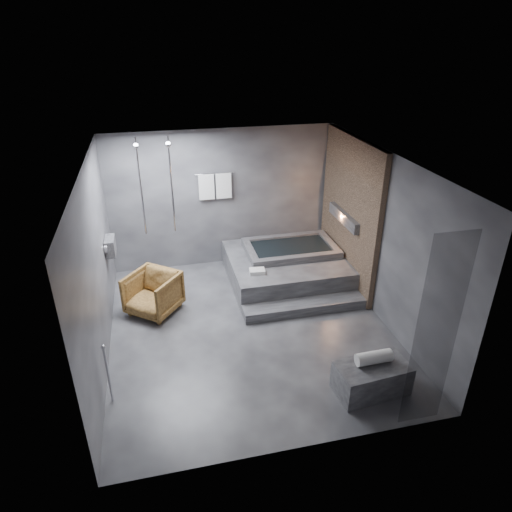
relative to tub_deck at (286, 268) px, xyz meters
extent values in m
plane|color=#2A2A2D|center=(-1.05, -1.45, -0.25)|extent=(5.00, 5.00, 0.00)
cube|color=#474749|center=(-1.05, -1.45, 2.55)|extent=(4.50, 5.00, 0.04)
cube|color=#343439|center=(-1.05, 1.05, 1.15)|extent=(4.50, 0.04, 2.80)
cube|color=#343439|center=(-1.05, -3.95, 1.15)|extent=(4.50, 0.04, 2.80)
cube|color=#343439|center=(-3.30, -1.45, 1.15)|extent=(0.04, 5.00, 2.80)
cube|color=#343439|center=(1.20, -1.45, 1.15)|extent=(0.04, 5.00, 2.80)
cube|color=#A07C5D|center=(1.14, -0.20, 1.15)|extent=(0.10, 2.40, 2.78)
cube|color=#FF9938|center=(1.06, -0.20, 1.05)|extent=(0.14, 1.20, 0.20)
cube|color=slate|center=(-3.21, -0.05, 0.85)|extent=(0.16, 0.42, 0.30)
imported|color=beige|center=(-3.20, -0.15, 0.80)|extent=(0.08, 0.08, 0.21)
imported|color=beige|center=(-3.20, 0.05, 0.78)|extent=(0.07, 0.07, 0.15)
cylinder|color=silver|center=(-2.05, 0.60, 1.65)|extent=(0.04, 0.04, 1.80)
cylinder|color=silver|center=(-2.60, 0.60, 1.65)|extent=(0.04, 0.04, 1.80)
cylinder|color=silver|center=(-1.20, 0.99, 1.70)|extent=(0.75, 0.02, 0.02)
cube|color=white|center=(-1.37, 0.97, 1.45)|extent=(0.30, 0.06, 0.50)
cube|color=white|center=(-1.03, 0.97, 1.45)|extent=(0.30, 0.06, 0.50)
cylinder|color=silver|center=(-3.20, -2.65, 0.20)|extent=(0.04, 0.04, 0.90)
cube|color=black|center=(0.60, -3.90, 1.10)|extent=(0.55, 0.01, 2.60)
cube|color=#2F2F31|center=(0.00, 0.00, 0.00)|extent=(2.20, 2.00, 0.50)
cube|color=#2F2F31|center=(0.00, -1.18, -0.16)|extent=(2.20, 0.36, 0.18)
cube|color=#2D2D30|center=(0.26, -3.25, -0.03)|extent=(1.02, 0.62, 0.44)
imported|color=#472D11|center=(-2.57, -0.58, 0.12)|extent=(1.12, 1.12, 0.73)
cylinder|color=white|center=(0.28, -3.20, 0.28)|extent=(0.50, 0.19, 0.18)
cube|color=silver|center=(-0.70, -0.52, 0.29)|extent=(0.30, 0.23, 0.07)
camera|label=1|loc=(-2.37, -7.56, 4.27)|focal=32.00mm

